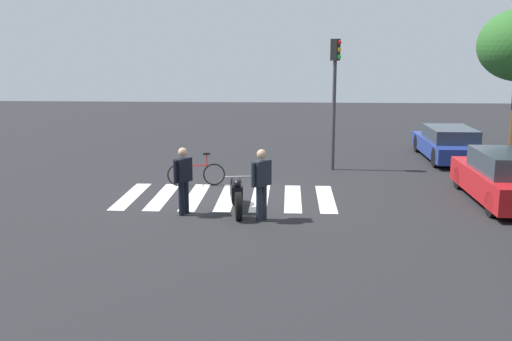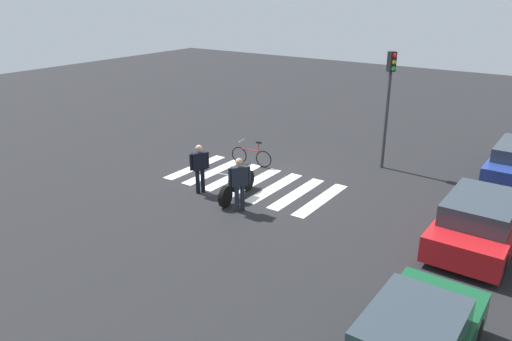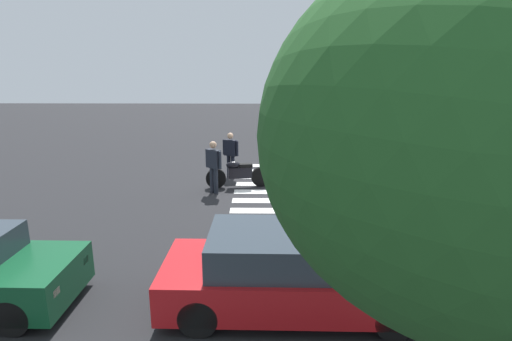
{
  "view_description": "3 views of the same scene",
  "coord_description": "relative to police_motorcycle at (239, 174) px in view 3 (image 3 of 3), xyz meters",
  "views": [
    {
      "loc": [
        15.9,
        1.68,
        4.01
      ],
      "look_at": [
        0.39,
        0.81,
        0.85
      ],
      "focal_mm": 41.9,
      "sensor_mm": 36.0,
      "label": 1
    },
    {
      "loc": [
        13.02,
        9.24,
        6.41
      ],
      "look_at": [
        0.72,
        0.63,
        0.79
      ],
      "focal_mm": 34.14,
      "sensor_mm": 36.0,
      "label": 2
    },
    {
      "loc": [
        0.61,
        13.78,
        4.1
      ],
      "look_at": [
        0.81,
        1.24,
        0.82
      ],
      "focal_mm": 28.66,
      "sensor_mm": 36.0,
      "label": 3
    }
  ],
  "objects": [
    {
      "name": "officer_on_foot",
      "position": [
        0.77,
        0.67,
        0.51
      ],
      "size": [
        0.55,
        0.46,
        1.72
      ],
      "color": "#1E232D",
      "rests_on": "ground_plane"
    },
    {
      "name": "crosswalk_stripes",
      "position": [
        -1.41,
        -0.37,
        -0.47
      ],
      "size": [
        3.07,
        5.85,
        0.01
      ],
      "color": "silver",
      "rests_on": "ground_plane"
    },
    {
      "name": "leaning_bicycle",
      "position": [
        -2.82,
        -1.45,
        -0.1
      ],
      "size": [
        0.46,
        1.71,
        0.99
      ],
      "color": "black",
      "rests_on": "ground_plane"
    },
    {
      "name": "officer_by_motorcycle",
      "position": [
        0.37,
        -1.27,
        0.48
      ],
      "size": [
        0.6,
        0.41,
        1.67
      ],
      "color": "black",
      "rests_on": "ground_plane"
    },
    {
      "name": "police_motorcycle",
      "position": [
        0.0,
        0.0,
        0.0
      ],
      "size": [
        2.22,
        0.65,
        1.06
      ],
      "color": "black",
      "rests_on": "ground_plane"
    },
    {
      "name": "ground_plane",
      "position": [
        -1.41,
        -0.37,
        -0.47
      ],
      "size": [
        60.0,
        60.0,
        0.0
      ],
      "primitive_type": "plane",
      "color": "#232326"
    },
    {
      "name": "traffic_light_pole",
      "position": [
        -5.47,
        2.8,
        2.44
      ],
      "size": [
        0.33,
        0.35,
        4.34
      ],
      "color": "#38383D",
      "rests_on": "ground_plane"
    },
    {
      "name": "car_red_convertible",
      "position": [
        -1.27,
        7.1,
        0.19
      ],
      "size": [
        4.44,
        1.89,
        1.39
      ],
      "color": "black",
      "rests_on": "ground_plane"
    },
    {
      "name": "street_tree_mid",
      "position": [
        -2.5,
        10.4,
        3.09
      ],
      "size": [
        3.5,
        3.5,
        5.07
      ],
      "color": "brown",
      "rests_on": "ground_plane"
    }
  ]
}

